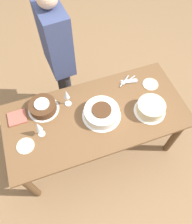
% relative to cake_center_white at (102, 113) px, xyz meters
% --- Properties ---
extents(ground_plane, '(12.00, 12.00, 0.00)m').
position_rel_cake_center_white_xyz_m(ground_plane, '(0.05, -0.02, -0.77)').
color(ground_plane, '#8E6B47').
extents(dining_table, '(1.70, 0.79, 0.72)m').
position_rel_cake_center_white_xyz_m(dining_table, '(0.05, -0.02, -0.15)').
color(dining_table, brown).
rests_on(dining_table, ground_plane).
extents(cake_center_white, '(0.36, 0.36, 0.11)m').
position_rel_cake_center_white_xyz_m(cake_center_white, '(0.00, 0.00, 0.00)').
color(cake_center_white, white).
rests_on(cake_center_white, dining_table).
extents(cake_front_chocolate, '(0.29, 0.29, 0.10)m').
position_rel_cake_center_white_xyz_m(cake_front_chocolate, '(0.49, -0.24, -0.00)').
color(cake_front_chocolate, white).
rests_on(cake_front_chocolate, dining_table).
extents(cake_back_decorated, '(0.29, 0.29, 0.11)m').
position_rel_cake_center_white_xyz_m(cake_back_decorated, '(-0.44, 0.10, 0.01)').
color(cake_back_decorated, white).
rests_on(cake_back_decorated, dining_table).
extents(wine_glass_near, '(0.06, 0.06, 0.20)m').
position_rel_cake_center_white_xyz_m(wine_glass_near, '(0.56, 0.00, 0.09)').
color(wine_glass_near, silver).
rests_on(wine_glass_near, dining_table).
extents(wine_glass_far, '(0.06, 0.06, 0.21)m').
position_rel_cake_center_white_xyz_m(wine_glass_far, '(0.26, -0.23, 0.10)').
color(wine_glass_far, silver).
rests_on(wine_glass_far, dining_table).
extents(dessert_plate_left, '(0.16, 0.16, 0.01)m').
position_rel_cake_center_white_xyz_m(dessert_plate_left, '(-0.59, -0.18, -0.05)').
color(dessert_plate_left, beige).
rests_on(dessert_plate_left, dining_table).
extents(dessert_plate_right, '(0.15, 0.15, 0.01)m').
position_rel_cake_center_white_xyz_m(dessert_plate_right, '(0.72, 0.07, -0.05)').
color(dessert_plate_right, beige).
rests_on(dessert_plate_right, dining_table).
extents(fork_pile, '(0.21, 0.11, 0.02)m').
position_rel_cake_center_white_xyz_m(fork_pile, '(-0.39, -0.29, -0.04)').
color(fork_pile, silver).
rests_on(fork_pile, dining_table).
extents(napkin_stack, '(0.16, 0.15, 0.02)m').
position_rel_cake_center_white_xyz_m(napkin_stack, '(0.74, -0.23, -0.04)').
color(napkin_stack, '#B75B4C').
rests_on(napkin_stack, dining_table).
extents(person_cutting, '(0.25, 0.42, 1.58)m').
position_rel_cake_center_white_xyz_m(person_cutting, '(0.21, -0.70, 0.18)').
color(person_cutting, '#232328').
rests_on(person_cutting, ground_plane).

